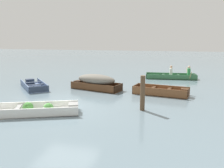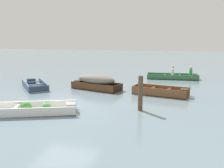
{
  "view_description": "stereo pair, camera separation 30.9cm",
  "coord_description": "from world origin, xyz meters",
  "views": [
    {
      "loc": [
        4.27,
        -9.46,
        2.87
      ],
      "look_at": [
        1.29,
        3.27,
        0.35
      ],
      "focal_mm": 40.0,
      "sensor_mm": 36.0,
      "label": 1
    },
    {
      "loc": [
        4.57,
        -9.39,
        2.87
      ],
      "look_at": [
        1.29,
        3.27,
        0.35
      ],
      "focal_mm": 40.0,
      "sensor_mm": 36.0,
      "label": 2
    }
  ],
  "objects": [
    {
      "name": "skiff_dark_varnish_near_moored",
      "position": [
        0.38,
        3.31,
        0.47
      ],
      "size": [
        2.93,
        1.68,
        0.84
      ],
      "color": "#4C2D19",
      "rests_on": "ground"
    },
    {
      "name": "ground_plane",
      "position": [
        0.0,
        0.0,
        0.0
      ],
      "size": [
        80.0,
        80.0,
        0.0
      ],
      "primitive_type": "plane",
      "color": "slate"
    },
    {
      "name": "skiff_slate_blue_far_moored",
      "position": [
        -3.22,
        3.0,
        0.11
      ],
      "size": [
        2.59,
        2.77,
        0.33
      ],
      "color": "#475B7F",
      "rests_on": "ground"
    },
    {
      "name": "dinghy_white_foreground",
      "position": [
        -0.52,
        -1.37,
        0.15
      ],
      "size": [
        3.53,
        2.18,
        0.43
      ],
      "color": "white",
      "rests_on": "ground"
    },
    {
      "name": "mooring_post",
      "position": [
        3.28,
        -0.0,
        0.69
      ],
      "size": [
        0.19,
        0.19,
        1.38
      ],
      "primitive_type": "cylinder",
      "color": "brown",
      "rests_on": "ground"
    },
    {
      "name": "rowboat_green_with_crew",
      "position": [
        4.57,
        7.93,
        0.17
      ],
      "size": [
        3.44,
        2.27,
        0.89
      ],
      "color": "#387047",
      "rests_on": "ground"
    },
    {
      "name": "skiff_wooden_brown_mid_moored",
      "position": [
        4.01,
        2.86,
        0.14
      ],
      "size": [
        2.81,
        1.5,
        0.4
      ],
      "color": "brown",
      "rests_on": "ground"
    }
  ]
}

